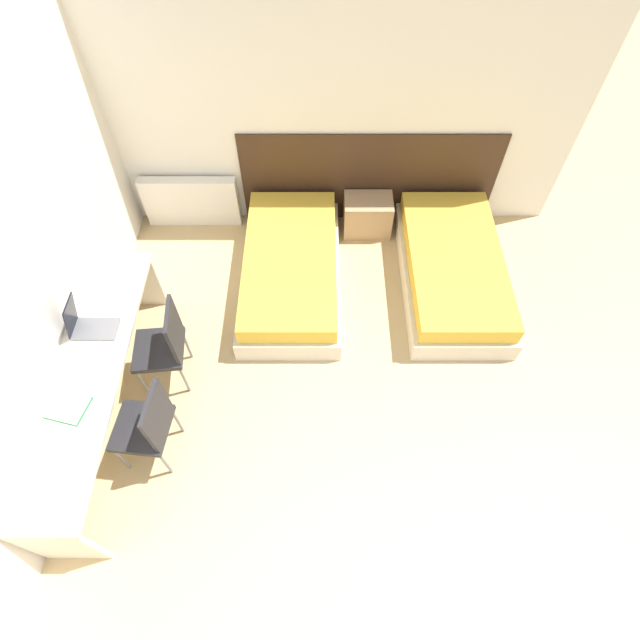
# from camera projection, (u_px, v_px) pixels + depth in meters

# --- Properties ---
(ground_plane) EXTENTS (20.00, 20.00, 0.00)m
(ground_plane) POSITION_uv_depth(u_px,v_px,m) (320.00, 637.00, 3.42)
(ground_plane) COLOR tan
(wall_back) EXTENTS (5.08, 0.05, 2.70)m
(wall_back) POSITION_uv_depth(u_px,v_px,m) (320.00, 107.00, 4.67)
(wall_back) COLOR white
(wall_back) RESTS_ON ground_plane
(wall_left) EXTENTS (0.05, 5.12, 2.70)m
(wall_left) POSITION_uv_depth(u_px,v_px,m) (25.00, 279.00, 3.48)
(wall_left) COLOR white
(wall_left) RESTS_ON ground_plane
(headboard_panel) EXTENTS (2.71, 0.03, 1.08)m
(headboard_panel) POSITION_uv_depth(u_px,v_px,m) (369.00, 179.00, 5.32)
(headboard_panel) COLOR #382316
(headboard_panel) RESTS_ON ground_plane
(bed_near_window) EXTENTS (0.98, 1.89, 0.43)m
(bed_near_window) POSITION_uv_depth(u_px,v_px,m) (291.00, 269.00, 5.03)
(bed_near_window) COLOR beige
(bed_near_window) RESTS_ON ground_plane
(bed_near_door) EXTENTS (0.98, 1.89, 0.43)m
(bed_near_door) POSITION_uv_depth(u_px,v_px,m) (452.00, 269.00, 5.03)
(bed_near_door) COLOR beige
(bed_near_door) RESTS_ON ground_plane
(nightstand) EXTENTS (0.52, 0.35, 0.43)m
(nightstand) POSITION_uv_depth(u_px,v_px,m) (367.00, 215.00, 5.47)
(nightstand) COLOR tan
(nightstand) RESTS_ON ground_plane
(radiator) EXTENTS (1.04, 0.12, 0.60)m
(radiator) POSITION_uv_depth(u_px,v_px,m) (191.00, 202.00, 5.47)
(radiator) COLOR silver
(radiator) RESTS_ON ground_plane
(desk) EXTENTS (0.53, 2.39, 0.73)m
(desk) POSITION_uv_depth(u_px,v_px,m) (93.00, 378.00, 3.90)
(desk) COLOR beige
(desk) RESTS_ON ground_plane
(chair_near_laptop) EXTENTS (0.45, 0.45, 0.95)m
(chair_near_laptop) POSITION_uv_depth(u_px,v_px,m) (165.00, 344.00, 4.15)
(chair_near_laptop) COLOR #232328
(chair_near_laptop) RESTS_ON ground_plane
(chair_near_notebook) EXTENTS (0.45, 0.45, 0.95)m
(chair_near_notebook) POSITION_uv_depth(u_px,v_px,m) (148.00, 425.00, 3.74)
(chair_near_notebook) COLOR #232328
(chair_near_notebook) RESTS_ON ground_plane
(laptop) EXTENTS (0.35, 0.22, 0.36)m
(laptop) POSITION_uv_depth(u_px,v_px,m) (87.00, 325.00, 3.93)
(laptop) COLOR slate
(laptop) RESTS_ON desk
(open_notebook) EXTENTS (0.32, 0.29, 0.02)m
(open_notebook) POSITION_uv_depth(u_px,v_px,m) (68.00, 408.00, 3.59)
(open_notebook) COLOR #236B3D
(open_notebook) RESTS_ON desk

